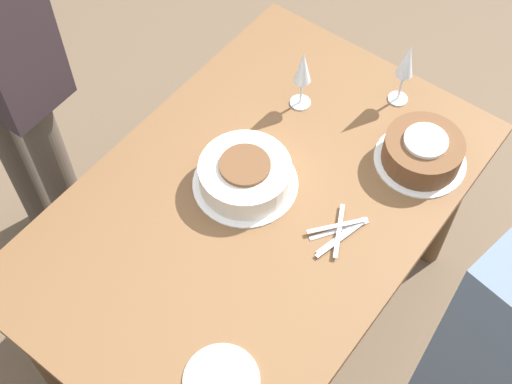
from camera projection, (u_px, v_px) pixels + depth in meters
The scene contains 8 objects.
ground_plane at pixel (256, 317), 2.59m from camera, with size 12.00×12.00×0.00m, color brown.
dining_table at pixel (256, 225), 2.07m from camera, with size 1.37×0.89×0.76m.
cake_center_white at pixel (245, 175), 1.97m from camera, with size 0.30×0.30×0.09m.
cake_front_chocolate at pixel (423, 151), 2.01m from camera, with size 0.26×0.26×0.10m.
wine_glass_near at pixel (407, 62), 2.05m from camera, with size 0.06×0.06×0.23m.
wine_glass_far at pixel (303, 70), 2.05m from camera, with size 0.06×0.06×0.21m.
dessert_plate_left at pixel (221, 380), 1.68m from camera, with size 0.18×0.18×0.01m.
fork_pile at pixel (339, 232), 1.90m from camera, with size 0.18×0.12×0.01m.
Camera 1 is at (-0.86, -0.66, 2.40)m, focal length 50.00 mm.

